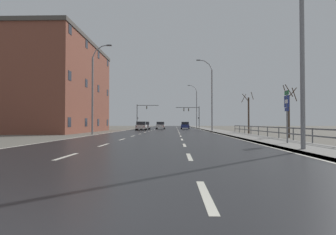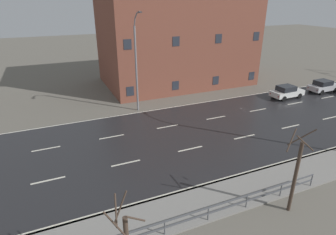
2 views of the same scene
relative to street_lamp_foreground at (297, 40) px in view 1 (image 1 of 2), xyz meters
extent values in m
cube|color=#666056|center=(-7.39, 38.37, -5.14)|extent=(160.00, 160.00, 0.12)
cube|color=#232326|center=(-7.39, 50.37, -5.07)|extent=(14.00, 120.00, 0.02)
cube|color=beige|center=(-9.72, -2.23, -5.06)|extent=(0.16, 2.20, 0.01)
cube|color=beige|center=(-9.72, 3.17, -5.06)|extent=(0.16, 2.20, 0.01)
cube|color=beige|center=(-9.72, 8.57, -5.06)|extent=(0.16, 2.20, 0.01)
cube|color=beige|center=(-9.72, 13.97, -5.06)|extent=(0.16, 2.20, 0.01)
cube|color=beige|center=(-9.72, 19.37, -5.06)|extent=(0.16, 2.20, 0.01)
cube|color=beige|center=(-9.72, 24.77, -5.06)|extent=(0.16, 2.20, 0.01)
cube|color=beige|center=(-9.72, 30.17, -5.06)|extent=(0.16, 2.20, 0.01)
cube|color=beige|center=(-9.72, 35.57, -5.06)|extent=(0.16, 2.20, 0.01)
cube|color=beige|center=(-9.72, 40.97, -5.06)|extent=(0.16, 2.20, 0.01)
cube|color=beige|center=(-9.72, 46.37, -5.06)|extent=(0.16, 2.20, 0.01)
cube|color=beige|center=(-9.72, 51.77, -5.06)|extent=(0.16, 2.20, 0.01)
cube|color=beige|center=(-9.72, 57.17, -5.06)|extent=(0.16, 2.20, 0.01)
cube|color=beige|center=(-9.72, 62.57, -5.06)|extent=(0.16, 2.20, 0.01)
cube|color=beige|center=(-9.72, 67.97, -5.06)|extent=(0.16, 2.20, 0.01)
cube|color=beige|center=(-9.72, 73.37, -5.06)|extent=(0.16, 2.20, 0.01)
cube|color=beige|center=(-9.72, 78.77, -5.06)|extent=(0.16, 2.20, 0.01)
cube|color=beige|center=(-9.72, 84.17, -5.06)|extent=(0.16, 2.20, 0.01)
cube|color=beige|center=(-9.72, 89.57, -5.06)|extent=(0.16, 2.20, 0.01)
cube|color=beige|center=(-9.72, 94.97, -5.06)|extent=(0.16, 2.20, 0.01)
cube|color=beige|center=(-9.72, 100.37, -5.06)|extent=(0.16, 2.20, 0.01)
cube|color=beige|center=(-9.72, 105.77, -5.06)|extent=(0.16, 2.20, 0.01)
cube|color=beige|center=(-5.06, -7.63, -5.06)|extent=(0.16, 2.20, 0.01)
cube|color=beige|center=(-5.06, -2.23, -5.06)|extent=(0.16, 2.20, 0.01)
cube|color=beige|center=(-5.06, 3.17, -5.06)|extent=(0.16, 2.20, 0.01)
cube|color=beige|center=(-5.06, 8.57, -5.06)|extent=(0.16, 2.20, 0.01)
cube|color=beige|center=(-5.06, 13.97, -5.06)|extent=(0.16, 2.20, 0.01)
cube|color=beige|center=(-5.06, 19.37, -5.06)|extent=(0.16, 2.20, 0.01)
cube|color=beige|center=(-5.06, 24.77, -5.06)|extent=(0.16, 2.20, 0.01)
cube|color=beige|center=(-5.06, 30.17, -5.06)|extent=(0.16, 2.20, 0.01)
cube|color=beige|center=(-5.06, 35.57, -5.06)|extent=(0.16, 2.20, 0.01)
cube|color=beige|center=(-5.06, 40.97, -5.06)|extent=(0.16, 2.20, 0.01)
cube|color=beige|center=(-5.06, 46.37, -5.06)|extent=(0.16, 2.20, 0.01)
cube|color=beige|center=(-5.06, 51.77, -5.06)|extent=(0.16, 2.20, 0.01)
cube|color=beige|center=(-5.06, 57.17, -5.06)|extent=(0.16, 2.20, 0.01)
cube|color=beige|center=(-5.06, 62.57, -5.06)|extent=(0.16, 2.20, 0.01)
cube|color=beige|center=(-5.06, 67.97, -5.06)|extent=(0.16, 2.20, 0.01)
cube|color=beige|center=(-5.06, 73.37, -5.06)|extent=(0.16, 2.20, 0.01)
cube|color=beige|center=(-5.06, 78.77, -5.06)|extent=(0.16, 2.20, 0.01)
cube|color=beige|center=(-5.06, 84.17, -5.06)|extent=(0.16, 2.20, 0.01)
cube|color=beige|center=(-5.06, 89.57, -5.06)|extent=(0.16, 2.20, 0.01)
cube|color=beige|center=(-5.06, 94.97, -5.06)|extent=(0.16, 2.20, 0.01)
cube|color=beige|center=(-5.06, 100.37, -5.06)|extent=(0.16, 2.20, 0.01)
cube|color=beige|center=(-5.06, 105.77, -5.06)|extent=(0.16, 2.20, 0.01)
cube|color=beige|center=(-0.54, 50.37, -5.06)|extent=(0.16, 120.00, 0.01)
cube|color=beige|center=(-14.24, 50.37, -5.06)|extent=(0.16, 120.00, 0.01)
cube|color=gray|center=(1.11, 50.37, -5.02)|extent=(3.00, 120.00, 0.12)
cube|color=slate|center=(-0.31, 50.37, -5.02)|extent=(0.16, 120.00, 0.12)
cube|color=#515459|center=(2.46, 8.80, -4.13)|extent=(0.06, 30.87, 0.08)
cube|color=#515459|center=(2.46, 8.80, -4.53)|extent=(0.06, 30.87, 0.08)
cylinder|color=#515459|center=(2.46, 3.66, -4.58)|extent=(0.07, 0.07, 1.00)
cylinder|color=#515459|center=(2.46, 6.23, -4.58)|extent=(0.07, 0.07, 1.00)
cylinder|color=#515459|center=(2.46, 8.80, -4.58)|extent=(0.07, 0.07, 1.00)
cylinder|color=#515459|center=(2.46, 11.38, -4.58)|extent=(0.07, 0.07, 1.00)
cylinder|color=#515459|center=(2.46, 13.95, -4.58)|extent=(0.07, 0.07, 1.00)
cylinder|color=#515459|center=(2.46, 16.52, -4.58)|extent=(0.07, 0.07, 1.00)
cylinder|color=#515459|center=(2.46, 19.09, -4.58)|extent=(0.07, 0.07, 1.00)
cylinder|color=#515459|center=(2.46, 21.67, -4.58)|extent=(0.07, 0.07, 1.00)
cylinder|color=#515459|center=(2.46, 24.24, -4.58)|extent=(0.07, 0.07, 1.00)
cylinder|color=slate|center=(0.21, 0.00, -0.81)|extent=(0.20, 0.20, 8.55)
cylinder|color=slate|center=(0.21, 30.17, -0.24)|extent=(0.20, 0.20, 9.68)
cylinder|color=slate|center=(0.01, 30.17, 5.03)|extent=(0.51, 0.11, 0.92)
cylinder|color=slate|center=(-0.59, 30.17, 5.74)|extent=(0.85, 0.11, 0.64)
cylinder|color=slate|center=(-1.45, 30.17, 6.10)|extent=(0.96, 0.11, 0.27)
cube|color=#333335|center=(-1.93, 30.17, 6.13)|extent=(0.56, 0.24, 0.12)
cylinder|color=slate|center=(0.21, 60.35, -0.13)|extent=(0.20, 0.20, 9.90)
cylinder|color=slate|center=(0.01, 60.35, 5.25)|extent=(0.50, 0.11, 0.91)
cylinder|color=slate|center=(-0.58, 60.35, 5.95)|extent=(0.84, 0.11, 0.64)
cylinder|color=slate|center=(-1.44, 60.35, 6.31)|extent=(0.96, 0.11, 0.27)
cube|color=#333335|center=(-1.91, 60.35, 6.34)|extent=(0.56, 0.24, 0.12)
cylinder|color=slate|center=(-14.99, 18.10, -0.68)|extent=(0.20, 0.20, 8.81)
cylinder|color=slate|center=(-14.81, 18.10, 4.11)|extent=(0.46, 0.11, 0.82)
cylinder|color=slate|center=(-14.28, 18.10, 4.74)|extent=(0.76, 0.11, 0.58)
cylinder|color=slate|center=(-13.52, 18.10, 5.06)|extent=(0.86, 0.11, 0.26)
cube|color=#333335|center=(-13.10, 18.10, 5.08)|extent=(0.56, 0.24, 0.12)
cylinder|color=slate|center=(1.01, 3.68, -3.47)|extent=(0.09, 0.09, 3.22)
cube|color=#146633|center=(0.99, 3.68, -2.01)|extent=(0.03, 0.56, 0.24)
cube|color=navy|center=(0.99, 3.68, -2.51)|extent=(0.03, 0.68, 0.68)
cube|color=white|center=(0.97, 3.68, -2.51)|extent=(0.01, 0.44, 0.22)
cube|color=navy|center=(0.99, 3.68, -2.98)|extent=(0.03, 0.52, 0.22)
cylinder|color=#38383A|center=(0.51, 56.26, -2.33)|extent=(0.18, 0.18, 5.51)
cylinder|color=#38383A|center=(-2.45, 56.26, 0.17)|extent=(5.92, 0.12, 0.12)
cube|color=black|center=(-2.16, 56.26, -0.38)|extent=(0.20, 0.28, 0.80)
sphere|color=#2D2D2D|center=(-2.16, 56.11, -0.12)|extent=(0.14, 0.14, 0.14)
sphere|color=#F2AD19|center=(-2.16, 56.11, -0.38)|extent=(0.14, 0.14, 0.14)
sphere|color=#2D2D2D|center=(-2.16, 56.11, -0.64)|extent=(0.14, 0.14, 0.14)
cube|color=black|center=(-3.34, 56.26, -0.38)|extent=(0.20, 0.28, 0.80)
sphere|color=#2D2D2D|center=(-3.34, 56.11, -0.12)|extent=(0.14, 0.14, 0.14)
sphere|color=#F2AD19|center=(-3.34, 56.11, -0.38)|extent=(0.14, 0.14, 0.14)
sphere|color=#2D2D2D|center=(-3.34, 56.11, -0.64)|extent=(0.14, 0.14, 0.14)
cube|color=black|center=(0.29, 56.21, -2.48)|extent=(0.18, 0.12, 0.32)
cylinder|color=#38383A|center=(-15.29, 56.58, -2.04)|extent=(0.18, 0.18, 6.09)
cylinder|color=#38383A|center=(-12.54, 56.58, 0.75)|extent=(5.50, 0.12, 0.12)
cube|color=black|center=(-12.82, 56.58, 0.20)|extent=(0.20, 0.28, 0.80)
sphere|color=#2D2D2D|center=(-12.82, 56.43, 0.46)|extent=(0.14, 0.14, 0.14)
sphere|color=#F2AD19|center=(-12.82, 56.43, 0.20)|extent=(0.14, 0.14, 0.14)
sphere|color=#2D2D2D|center=(-12.82, 56.43, -0.06)|extent=(0.14, 0.14, 0.14)
cube|color=black|center=(-15.07, 56.53, -2.48)|extent=(0.18, 0.12, 0.32)
cube|color=#B7B7BC|center=(-11.59, 42.27, -4.43)|extent=(1.89, 4.15, 0.64)
cube|color=black|center=(-11.59, 42.02, -3.81)|extent=(1.62, 2.05, 0.60)
cube|color=slate|center=(-11.62, 42.97, -3.83)|extent=(1.41, 0.12, 0.51)
cylinder|color=black|center=(-10.83, 43.57, -4.75)|extent=(0.24, 0.67, 0.66)
cylinder|color=black|center=(-12.44, 43.52, -4.75)|extent=(0.24, 0.67, 0.66)
cylinder|color=black|center=(-10.74, 41.03, -4.75)|extent=(0.24, 0.67, 0.66)
cylinder|color=black|center=(-12.36, 40.98, -4.75)|extent=(0.24, 0.67, 0.66)
cube|color=red|center=(-12.19, 40.22, -4.43)|extent=(0.16, 0.05, 0.14)
cube|color=red|center=(-10.87, 40.26, -4.43)|extent=(0.16, 0.05, 0.14)
cube|color=silver|center=(-11.63, 36.07, -4.43)|extent=(1.87, 4.14, 0.64)
cube|color=black|center=(-11.63, 35.82, -3.81)|extent=(1.61, 2.04, 0.60)
cube|color=slate|center=(-11.65, 36.77, -3.83)|extent=(1.41, 0.12, 0.51)
cylinder|color=black|center=(-10.86, 37.36, -4.75)|extent=(0.24, 0.67, 0.66)
cylinder|color=black|center=(-12.47, 37.32, -4.75)|extent=(0.24, 0.67, 0.66)
cylinder|color=black|center=(-10.79, 34.82, -4.75)|extent=(0.24, 0.67, 0.66)
cylinder|color=black|center=(-12.41, 34.78, -4.75)|extent=(0.24, 0.67, 0.66)
cube|color=red|center=(-12.24, 34.02, -4.43)|extent=(0.16, 0.04, 0.14)
cube|color=red|center=(-10.92, 34.06, -4.43)|extent=(0.16, 0.04, 0.14)
cube|color=navy|center=(-3.39, 46.43, -4.43)|extent=(1.94, 4.17, 0.64)
cube|color=black|center=(-3.40, 46.18, -3.81)|extent=(1.65, 2.07, 0.60)
cube|color=slate|center=(-3.35, 47.13, -3.83)|extent=(1.41, 0.14, 0.51)
cylinder|color=black|center=(-2.52, 47.66, -4.75)|extent=(0.25, 0.67, 0.66)
cylinder|color=black|center=(-4.14, 47.73, -4.75)|extent=(0.25, 0.67, 0.66)
cylinder|color=black|center=(-2.63, 45.12, -4.75)|extent=(0.25, 0.67, 0.66)
cylinder|color=black|center=(-4.25, 45.20, -4.75)|extent=(0.25, 0.67, 0.66)
cube|color=red|center=(-4.13, 44.43, -4.43)|extent=(0.16, 0.05, 0.14)
cube|color=red|center=(-2.81, 44.37, -4.43)|extent=(0.16, 0.05, 0.14)
cube|color=silver|center=(-8.65, 45.12, -4.43)|extent=(1.76, 4.10, 0.64)
cube|color=black|center=(-8.65, 44.87, -3.81)|extent=(1.56, 2.00, 0.60)
cube|color=slate|center=(-8.65, 45.82, -3.83)|extent=(1.40, 0.08, 0.51)
cylinder|color=black|center=(-7.84, 46.39, -4.75)|extent=(0.22, 0.66, 0.66)
cylinder|color=black|center=(-9.46, 46.39, -4.75)|extent=(0.22, 0.66, 0.66)
cylinder|color=black|center=(-7.84, 43.85, -4.75)|extent=(0.22, 0.66, 0.66)
cylinder|color=black|center=(-9.46, 43.85, -4.75)|extent=(0.22, 0.66, 0.66)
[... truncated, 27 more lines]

